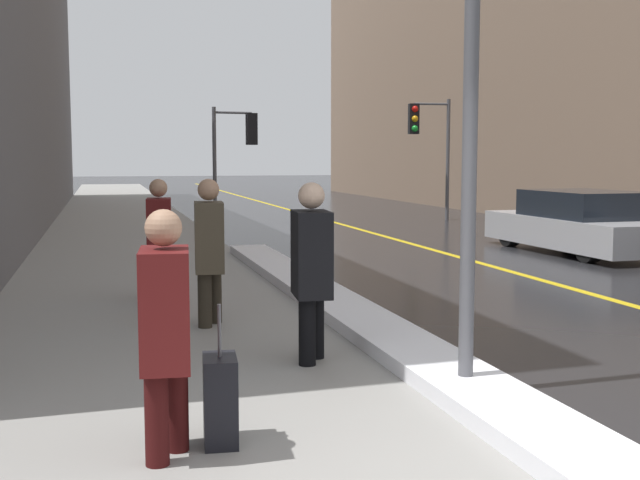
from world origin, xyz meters
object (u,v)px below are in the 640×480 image
traffic_light_near (238,141)px  traffic_light_far (427,133)px  parked_car_silver (582,224)px  pedestrian_nearside (165,322)px  rolling_suitcase (220,401)px  lamp_post (472,13)px  pedestrian_in_glasses (209,245)px  pedestrian_trailing (159,234)px  pedestrian_with_shoulder_bag (311,264)px

traffic_light_near → traffic_light_far: size_ratio=0.91×
parked_car_silver → pedestrian_nearside: bearing=134.3°
pedestrian_nearside → parked_car_silver: pedestrian_nearside is taller
pedestrian_nearside → parked_car_silver: size_ratio=0.35×
rolling_suitcase → lamp_post: bearing=112.8°
pedestrian_in_glasses → pedestrian_trailing: 1.76m
traffic_light_near → traffic_light_far: traffic_light_far is taller
pedestrian_with_shoulder_bag → pedestrian_nearside: bearing=-29.7°
traffic_light_far → pedestrian_in_glasses: 16.02m
rolling_suitcase → pedestrian_nearside: bearing=-59.9°
lamp_post → traffic_light_near: lamp_post is taller
traffic_light_near → rolling_suitcase: size_ratio=3.49×
parked_car_silver → rolling_suitcase: (-8.53, -8.90, -0.28)m
traffic_light_far → pedestrian_trailing: traffic_light_far is taller
parked_car_silver → rolling_suitcase: parked_car_silver is taller
pedestrian_nearside → rolling_suitcase: 0.70m
traffic_light_far → rolling_suitcase: bearing=66.4°
pedestrian_nearside → pedestrian_in_glasses: 4.04m
pedestrian_with_shoulder_bag → parked_car_silver: (7.41, 6.97, -0.35)m
traffic_light_far → rolling_suitcase: traffic_light_far is taller
pedestrian_nearside → pedestrian_in_glasses: (0.78, 3.96, 0.04)m
pedestrian_in_glasses → pedestrian_trailing: (-0.44, 1.71, -0.02)m
pedestrian_nearside → pedestrian_with_shoulder_bag: pedestrian_with_shoulder_bag is taller
lamp_post → parked_car_silver: (6.46, 8.26, -2.43)m
traffic_light_near → parked_car_silver: bearing=-65.1°
traffic_light_near → traffic_light_far: bearing=-9.2°
lamp_post → parked_car_silver: 10.76m
lamp_post → traffic_light_far: lamp_post is taller
traffic_light_far → pedestrian_with_shoulder_bag: 17.31m
pedestrian_trailing → parked_car_silver: size_ratio=0.35×
lamp_post → traffic_light_near: bearing=86.7°
traffic_light_near → pedestrian_in_glasses: 14.09m
traffic_light_near → pedestrian_in_glasses: bearing=-108.2°
pedestrian_in_glasses → rolling_suitcase: size_ratio=1.76×
traffic_light_far → pedestrian_trailing: (-8.73, -11.89, -1.73)m
traffic_light_near → traffic_light_far: 5.69m
pedestrian_in_glasses → parked_car_silver: bearing=127.8°
lamp_post → parked_car_silver: size_ratio=1.10×
lamp_post → traffic_light_near: 16.96m
traffic_light_far → pedestrian_in_glasses: traffic_light_far is taller
lamp_post → traffic_light_far: size_ratio=1.38×
traffic_light_near → pedestrian_nearside: bearing=-108.3°
pedestrian_with_shoulder_bag → pedestrian_in_glasses: size_ratio=1.01×
traffic_light_far → pedestrian_nearside: 19.84m
traffic_light_far → traffic_light_near: bearing=1.3°
pedestrian_with_shoulder_bag → parked_car_silver: size_ratio=0.37×
pedestrian_trailing → rolling_suitcase: 5.54m
pedestrian_in_glasses → traffic_light_near: bearing=174.9°
traffic_light_near → pedestrian_trailing: size_ratio=2.04×
pedestrian_in_glasses → parked_car_silver: pedestrian_in_glasses is taller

